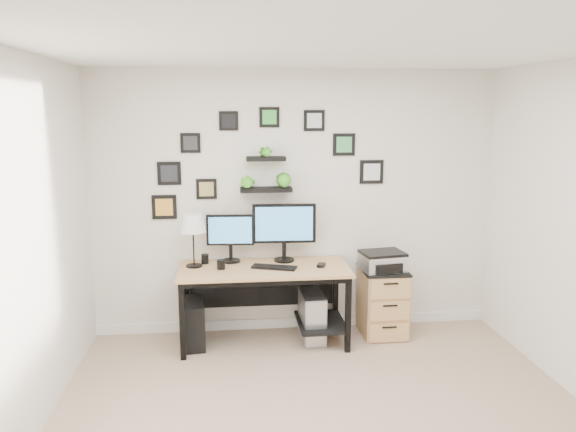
{
  "coord_description": "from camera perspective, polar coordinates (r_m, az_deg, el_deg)",
  "views": [
    {
      "loc": [
        -0.67,
        -3.46,
        2.22
      ],
      "look_at": [
        -0.09,
        1.83,
        1.2
      ],
      "focal_mm": 35.0,
      "sensor_mm": 36.0,
      "label": 1
    }
  ],
  "objects": [
    {
      "name": "mouse",
      "position": [
        5.33,
        3.4,
        -5.01
      ],
      "size": [
        0.1,
        0.12,
        0.03
      ],
      "primitive_type": "cube",
      "rotation": [
        0.0,
        0.0,
        -0.38
      ],
      "color": "black",
      "rests_on": "desk"
    },
    {
      "name": "mug",
      "position": [
        5.27,
        -6.82,
        -4.93
      ],
      "size": [
        0.08,
        0.08,
        0.09
      ],
      "primitive_type": "cylinder",
      "color": "black",
      "rests_on": "desk"
    },
    {
      "name": "keyboard",
      "position": [
        5.27,
        -1.41,
        -5.23
      ],
      "size": [
        0.44,
        0.26,
        0.02
      ],
      "primitive_type": "cube",
      "rotation": [
        0.0,
        0.0,
        -0.34
      ],
      "color": "black",
      "rests_on": "desk"
    },
    {
      "name": "table_lamp",
      "position": [
        5.31,
        -9.64,
        -0.84
      ],
      "size": [
        0.25,
        0.25,
        0.51
      ],
      "color": "black",
      "rests_on": "desk"
    },
    {
      "name": "pc_tower_black",
      "position": [
        5.49,
        -9.59,
        -10.69
      ],
      "size": [
        0.24,
        0.45,
        0.44
      ],
      "primitive_type": "cube",
      "rotation": [
        0.0,
        0.0,
        0.11
      ],
      "color": "black",
      "rests_on": "ground"
    },
    {
      "name": "desk",
      "position": [
        5.38,
        -2.09,
        -6.39
      ],
      "size": [
        1.6,
        0.7,
        0.75
      ],
      "color": "tan",
      "rests_on": "ground"
    },
    {
      "name": "monitor_right",
      "position": [
        5.43,
        -0.4,
        -1.17
      ],
      "size": [
        0.62,
        0.21,
        0.57
      ],
      "color": "black",
      "rests_on": "desk"
    },
    {
      "name": "monitor_left",
      "position": [
        5.44,
        -5.87,
        -1.88
      ],
      "size": [
        0.46,
        0.19,
        0.47
      ],
      "color": "black",
      "rests_on": "desk"
    },
    {
      "name": "wall_decor",
      "position": [
        5.43,
        -2.51,
        5.03
      ],
      "size": [
        2.28,
        0.18,
        1.07
      ],
      "color": "black",
      "rests_on": "ground"
    },
    {
      "name": "pc_tower_grey",
      "position": [
        5.55,
        2.45,
        -10.13
      ],
      "size": [
        0.22,
        0.48,
        0.47
      ],
      "color": "gray",
      "rests_on": "ground"
    },
    {
      "name": "file_cabinet",
      "position": [
        5.72,
        9.57,
        -8.55
      ],
      "size": [
        0.43,
        0.53,
        0.67
      ],
      "color": "tan",
      "rests_on": "ground"
    },
    {
      "name": "room",
      "position": [
        5.9,
        0.77,
        -10.73
      ],
      "size": [
        4.0,
        4.0,
        4.0
      ],
      "color": "tan",
      "rests_on": "ground"
    },
    {
      "name": "printer",
      "position": [
        5.55,
        9.57,
        -4.52
      ],
      "size": [
        0.44,
        0.38,
        0.18
      ],
      "color": "silver",
      "rests_on": "file_cabinet"
    },
    {
      "name": "pen_cup",
      "position": [
        5.47,
        -8.43,
        -4.34
      ],
      "size": [
        0.07,
        0.07,
        0.09
      ],
      "primitive_type": "cylinder",
      "color": "black",
      "rests_on": "desk"
    }
  ]
}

